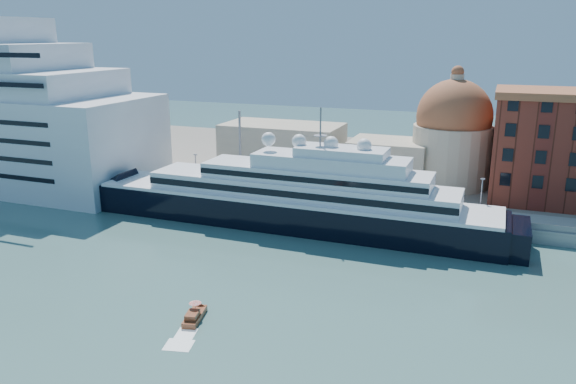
% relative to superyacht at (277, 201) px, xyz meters
% --- Properties ---
extents(ground, '(400.00, 400.00, 0.00)m').
position_rel_superyacht_xyz_m(ground, '(7.44, -23.00, -4.70)').
color(ground, '#396362').
rests_on(ground, ground).
extents(quay, '(180.00, 10.00, 2.50)m').
position_rel_superyacht_xyz_m(quay, '(7.44, 11.00, -3.45)').
color(quay, gray).
rests_on(quay, ground).
extents(land, '(260.00, 72.00, 2.00)m').
position_rel_superyacht_xyz_m(land, '(7.44, 52.00, -3.70)').
color(land, slate).
rests_on(land, ground).
extents(quay_fence, '(180.00, 0.10, 1.20)m').
position_rel_superyacht_xyz_m(quay_fence, '(7.44, 6.50, -1.60)').
color(quay_fence, slate).
rests_on(quay_fence, quay).
extents(superyacht, '(91.16, 12.64, 27.25)m').
position_rel_superyacht_xyz_m(superyacht, '(0.00, 0.00, 0.00)').
color(superyacht, black).
rests_on(superyacht, ground).
extents(service_barge, '(13.19, 7.99, 2.82)m').
position_rel_superyacht_xyz_m(service_barge, '(-39.51, -0.12, -3.89)').
color(service_barge, white).
rests_on(service_barge, ground).
extents(water_taxi, '(3.01, 5.79, 2.62)m').
position_rel_superyacht_xyz_m(water_taxi, '(4.51, -40.05, -4.07)').
color(water_taxi, maroon).
rests_on(water_taxi, ground).
extents(church, '(66.00, 18.00, 25.50)m').
position_rel_superyacht_xyz_m(church, '(13.82, 34.72, 6.21)').
color(church, beige).
rests_on(church, land).
extents(lamp_posts, '(120.80, 2.40, 18.00)m').
position_rel_superyacht_xyz_m(lamp_posts, '(-5.23, 9.27, 5.14)').
color(lamp_posts, slate).
rests_on(lamp_posts, quay).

